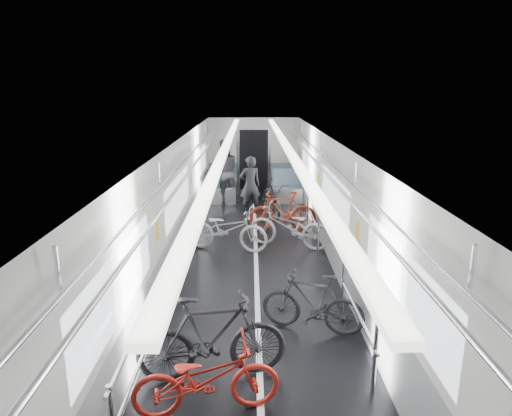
{
  "coord_description": "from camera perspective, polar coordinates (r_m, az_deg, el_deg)",
  "views": [
    {
      "loc": [
        -0.1,
        -8.36,
        3.38
      ],
      "look_at": [
        0.0,
        0.28,
        1.08
      ],
      "focal_mm": 32.0,
      "sensor_mm": 36.0,
      "label": 1
    }
  ],
  "objects": [
    {
      "name": "car_shell",
      "position": [
        10.39,
        -0.09,
        2.37
      ],
      "size": [
        3.02,
        14.01,
        2.41
      ],
      "color": "black",
      "rests_on": "ground"
    },
    {
      "name": "person_standing",
      "position": [
        12.38,
        -0.75,
        2.84
      ],
      "size": [
        0.67,
        0.53,
        1.59
      ],
      "primitive_type": "imported",
      "rotation": [
        0.0,
        0.0,
        3.43
      ],
      "color": "black",
      "rests_on": "floor"
    },
    {
      "name": "bike_left_mid",
      "position": [
        5.58,
        -5.52,
        -15.82
      ],
      "size": [
        1.83,
        0.76,
        1.07
      ],
      "primitive_type": "imported",
      "rotation": [
        0.0,
        0.0,
        1.72
      ],
      "color": "black",
      "rests_on": "floor"
    },
    {
      "name": "bike_aisle",
      "position": [
        12.37,
        2.03,
        1.21
      ],
      "size": [
        0.92,
        1.83,
        0.92
      ],
      "primitive_type": "imported",
      "rotation": [
        0.0,
        0.0,
        0.19
      ],
      "color": "black",
      "rests_on": "floor"
    },
    {
      "name": "bike_left_near",
      "position": [
        5.15,
        -6.24,
        -20.4
      ],
      "size": [
        1.64,
        0.81,
        0.82
      ],
      "primitive_type": "imported",
      "rotation": [
        0.0,
        0.0,
        1.74
      ],
      "color": "#B51E16",
      "rests_on": "floor"
    },
    {
      "name": "bike_left_far",
      "position": [
        9.68,
        -3.7,
        -2.64
      ],
      "size": [
        1.89,
        1.05,
        0.94
      ],
      "primitive_type": "imported",
      "rotation": [
        0.0,
        0.0,
        1.32
      ],
      "color": "#AAA9AE",
      "rests_on": "floor"
    },
    {
      "name": "bike_right_mid",
      "position": [
        9.85,
        4.12,
        -2.32
      ],
      "size": [
        1.9,
        1.2,
        0.94
      ],
      "primitive_type": "imported",
      "rotation": [
        0.0,
        0.0,
        -1.92
      ],
      "color": "#9E9DA2",
      "rests_on": "floor"
    },
    {
      "name": "bike_right_far",
      "position": [
        10.97,
        3.34,
        -0.42
      ],
      "size": [
        1.63,
        0.48,
        0.98
      ],
      "primitive_type": "imported",
      "rotation": [
        0.0,
        0.0,
        -1.55
      ],
      "color": "maroon",
      "rests_on": "floor"
    },
    {
      "name": "bike_right_near",
      "position": [
        6.61,
        7.06,
        -11.63
      ],
      "size": [
        1.53,
        0.86,
        0.88
      ],
      "primitive_type": "imported",
      "rotation": [
        0.0,
        0.0,
        -1.89
      ],
      "color": "black",
      "rests_on": "floor"
    },
    {
      "name": "person_seated",
      "position": [
        13.59,
        -4.01,
        4.58
      ],
      "size": [
        1.08,
        0.93,
        1.92
      ],
      "primitive_type": "imported",
      "rotation": [
        0.0,
        0.0,
        3.39
      ],
      "color": "#29282F",
      "rests_on": "floor"
    }
  ]
}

